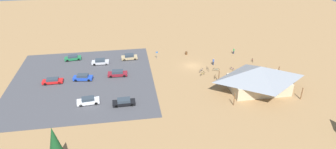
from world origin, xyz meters
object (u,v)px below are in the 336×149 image
at_px(bicycle_teal_back_row, 216,70).
at_px(car_maroon_second_row, 118,73).
at_px(trash_bin, 186,53).
at_px(bicycle_white_yard_right, 208,69).
at_px(car_red_by_curb, 53,81).
at_px(visitor_near_lot, 234,51).
at_px(bicycle_silver_near_sign, 265,69).
at_px(lot_sign, 157,54).
at_px(car_black_front_row, 124,102).
at_px(pine_far_west, 55,144).
at_px(bicycle_blue_front_row, 201,70).
at_px(bicycle_red_mid_cluster, 252,60).
at_px(car_blue_mid_lot, 83,77).
at_px(bicycle_orange_trailside, 215,76).
at_px(car_white_aisle_side, 88,101).
at_px(car_green_back_corner, 73,58).
at_px(car_tan_far_end, 129,57).
at_px(visitor_crossing_yard, 213,62).
at_px(bicycle_purple_lone_east, 232,69).
at_px(bike_pavilion, 259,77).
at_px(bicycle_yellow_by_bin, 203,74).
at_px(car_silver_near_entry, 100,62).
at_px(bicycle_black_edge_south, 258,70).

distance_m(bicycle_teal_back_row, car_maroon_second_row, 24.10).
distance_m(trash_bin, bicycle_teal_back_row, 12.10).
relative_size(bicycle_white_yard_right, bicycle_teal_back_row, 1.11).
bearing_deg(car_red_by_curb, visitor_near_lot, -168.40).
bearing_deg(visitor_near_lot, bicycle_silver_near_sign, 110.96).
xyz_separation_m(lot_sign, car_black_front_row, (9.34, 21.10, -0.69)).
xyz_separation_m(pine_far_west, bicycle_blue_front_row, (-29.08, -27.84, -4.57)).
height_order(bicycle_red_mid_cluster, car_blue_mid_lot, car_blue_mid_lot).
bearing_deg(bicycle_red_mid_cluster, bicycle_teal_back_row, 18.92).
bearing_deg(car_black_front_row, bicycle_red_mid_cluster, -155.56).
bearing_deg(bicycle_silver_near_sign, visitor_near_lot, -69.04).
bearing_deg(trash_bin, lot_sign, 10.18).
distance_m(bicycle_orange_trailside, car_white_aisle_side, 29.52).
bearing_deg(car_green_back_corner, car_tan_far_end, 172.63).
distance_m(bicycle_teal_back_row, visitor_crossing_yard, 3.47).
bearing_deg(car_green_back_corner, bicycle_purple_lone_east, 162.88).
xyz_separation_m(lot_sign, bicycle_silver_near_sign, (-25.76, 10.96, -1.06)).
bearing_deg(lot_sign, car_red_by_curb, 20.93).
relative_size(pine_far_west, car_maroon_second_row, 1.67).
height_order(bicycle_blue_front_row, car_maroon_second_row, car_maroon_second_row).
xyz_separation_m(bicycle_red_mid_cluster, car_white_aisle_side, (41.23, 13.99, 0.42)).
bearing_deg(bicycle_red_mid_cluster, visitor_near_lot, -60.35).
height_order(bicycle_orange_trailside, car_black_front_row, car_black_front_row).
bearing_deg(car_black_front_row, bicycle_teal_back_row, -153.03).
xyz_separation_m(bicycle_white_yard_right, bicycle_silver_near_sign, (-14.17, 2.12, -0.04)).
relative_size(car_red_by_curb, car_white_aisle_side, 1.00).
bearing_deg(bicycle_silver_near_sign, car_green_back_corner, -15.86).
xyz_separation_m(bicycle_teal_back_row, bicycle_purple_lone_east, (-4.12, 0.19, -0.03)).
distance_m(car_maroon_second_row, visitor_near_lot, 33.13).
relative_size(lot_sign, pine_far_west, 0.28).
bearing_deg(bicycle_silver_near_sign, bicycle_blue_front_row, -6.01).
relative_size(bike_pavilion, car_black_front_row, 3.26).
distance_m(bicycle_yellow_by_bin, car_black_front_row, 21.57).
xyz_separation_m(trash_bin, lot_sign, (8.42, 1.51, 0.96)).
bearing_deg(car_silver_near_entry, visitor_near_lot, -178.49).
distance_m(bicycle_teal_back_row, car_white_aisle_side, 31.73).
height_order(lot_sign, bicycle_orange_trailside, lot_sign).
bearing_deg(car_maroon_second_row, bicycle_purple_lone_east, 177.43).
bearing_deg(bicycle_orange_trailside, trash_bin, -75.05).
height_order(bicycle_black_edge_south, car_silver_near_entry, car_silver_near_entry).
relative_size(pine_far_west, car_silver_near_entry, 1.78).
bearing_deg(car_blue_mid_lot, bicycle_orange_trailside, 173.21).
height_order(bicycle_blue_front_row, car_blue_mid_lot, car_blue_mid_lot).
distance_m(bicycle_yellow_by_bin, bicycle_silver_near_sign, 16.02).
relative_size(trash_bin, visitor_near_lot, 0.52).
bearing_deg(bicycle_silver_near_sign, bicycle_orange_trailside, 7.89).
xyz_separation_m(car_green_back_corner, car_silver_near_entry, (-7.33, 3.66, 0.02)).
relative_size(car_black_front_row, visitor_crossing_yard, 2.53).
relative_size(lot_sign, visitor_crossing_yard, 1.20).
relative_size(bicycle_orange_trailside, car_white_aisle_side, 0.34).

